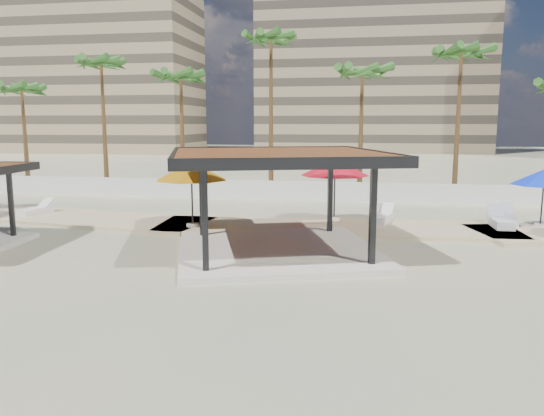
{
  "coord_description": "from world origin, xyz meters",
  "views": [
    {
      "loc": [
        3.36,
        -16.65,
        4.78
      ],
      "look_at": [
        -0.32,
        4.13,
        1.4
      ],
      "focal_mm": 35.0,
      "sensor_mm": 36.0,
      "label": 1
    }
  ],
  "objects_px": {
    "lounger_b": "(383,218)",
    "pavilion_central": "(277,193)",
    "lounger_d": "(500,221)",
    "umbrella_c": "(335,168)",
    "lounger_c": "(507,218)",
    "lounger_a": "(36,210)"
  },
  "relations": [
    {
      "from": "umbrella_c",
      "to": "lounger_a",
      "type": "xyz_separation_m",
      "value": [
        -15.2,
        -0.94,
        -2.35
      ]
    },
    {
      "from": "lounger_d",
      "to": "lounger_c",
      "type": "bearing_deg",
      "value": -30.44
    },
    {
      "from": "lounger_b",
      "to": "lounger_d",
      "type": "bearing_deg",
      "value": -76.3
    },
    {
      "from": "umbrella_c",
      "to": "lounger_d",
      "type": "bearing_deg",
      "value": -2.24
    },
    {
      "from": "umbrella_c",
      "to": "lounger_a",
      "type": "relative_size",
      "value": 1.65
    },
    {
      "from": "lounger_a",
      "to": "lounger_d",
      "type": "bearing_deg",
      "value": -74.41
    },
    {
      "from": "lounger_d",
      "to": "pavilion_central",
      "type": "bearing_deg",
      "value": 122.9
    },
    {
      "from": "pavilion_central",
      "to": "lounger_c",
      "type": "bearing_deg",
      "value": 17.08
    },
    {
      "from": "umbrella_c",
      "to": "lounger_a",
      "type": "height_order",
      "value": "umbrella_c"
    },
    {
      "from": "lounger_d",
      "to": "umbrella_c",
      "type": "bearing_deg",
      "value": 87.23
    },
    {
      "from": "lounger_a",
      "to": "lounger_c",
      "type": "distance_m",
      "value": 23.26
    },
    {
      "from": "pavilion_central",
      "to": "lounger_d",
      "type": "xyz_separation_m",
      "value": [
        9.2,
        6.08,
        -1.87
      ]
    },
    {
      "from": "pavilion_central",
      "to": "lounger_b",
      "type": "xyz_separation_m",
      "value": [
        4.01,
        6.23,
        -1.9
      ]
    },
    {
      "from": "umbrella_c",
      "to": "pavilion_central",
      "type": "bearing_deg",
      "value": -105.09
    },
    {
      "from": "lounger_b",
      "to": "lounger_c",
      "type": "distance_m",
      "value": 5.77
    },
    {
      "from": "lounger_a",
      "to": "lounger_b",
      "type": "xyz_separation_m",
      "value": [
        17.49,
        0.81,
        0.01
      ]
    },
    {
      "from": "pavilion_central",
      "to": "lounger_b",
      "type": "relative_size",
      "value": 4.35
    },
    {
      "from": "lounger_d",
      "to": "lounger_b",
      "type": "bearing_deg",
      "value": 87.77
    },
    {
      "from": "umbrella_c",
      "to": "lounger_b",
      "type": "distance_m",
      "value": 3.27
    },
    {
      "from": "lounger_b",
      "to": "pavilion_central",
      "type": "bearing_deg",
      "value": 162.65
    },
    {
      "from": "lounger_c",
      "to": "lounger_d",
      "type": "distance_m",
      "value": 1.05
    },
    {
      "from": "lounger_b",
      "to": "lounger_d",
      "type": "height_order",
      "value": "lounger_d"
    }
  ]
}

